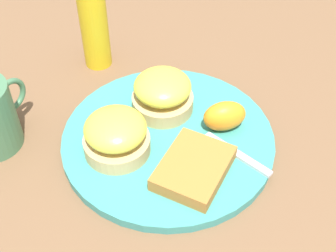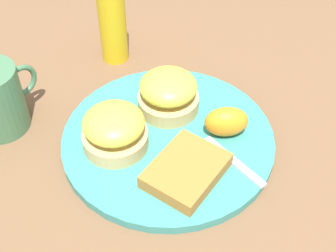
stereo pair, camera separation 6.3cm
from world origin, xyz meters
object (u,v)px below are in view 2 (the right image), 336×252
Objects in this scene: hashbrown_patty at (186,170)px; orange_wedge at (226,122)px; condiment_bottle at (112,20)px; fork at (203,135)px; sandwich_benedict_right at (114,130)px; sandwich_benedict_left at (168,93)px.

orange_wedge reaches higher than hashbrown_patty.
condiment_bottle reaches higher than hashbrown_patty.
hashbrown_patty is 0.29m from condiment_bottle.
fork is 0.25m from condiment_bottle.
sandwich_benedict_left is at bearing -2.16° from sandwich_benedict_right.
fork is (-0.03, 0.02, -0.02)m from orange_wedge.
sandwich_benedict_left reaches higher than fork.
sandwich_benedict_right is 0.11m from hashbrown_patty.
sandwich_benedict_right reaches higher than hashbrown_patty.
orange_wedge is (0.09, 0.01, 0.01)m from hashbrown_patty.
sandwich_benedict_right is 0.12m from fork.
fork is at bearing -99.02° from sandwich_benedict_left.
sandwich_benedict_right is 1.48× the size of orange_wedge.
condiment_bottle reaches higher than orange_wedge.
condiment_bottle is (0.06, 0.23, 0.06)m from fork.
condiment_bottle is at bearing 74.42° from sandwich_benedict_left.
hashbrown_patty is (-0.08, -0.10, -0.02)m from sandwich_benedict_left.
condiment_bottle reaches higher than sandwich_benedict_right.
hashbrown_patty is 1.69× the size of orange_wedge.
sandwich_benedict_left is at bearing 80.98° from fork.
sandwich_benedict_left reaches higher than orange_wedge.
condiment_bottle is (0.04, 0.16, 0.03)m from sandwich_benedict_left.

